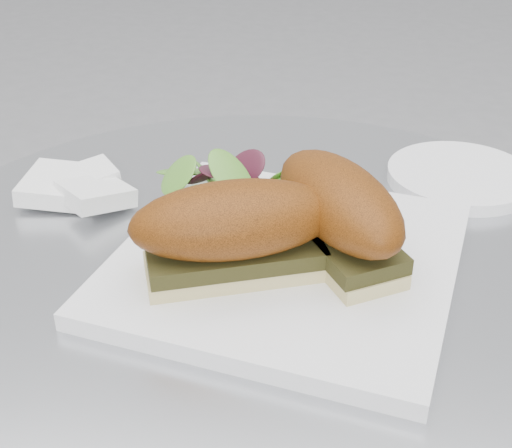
% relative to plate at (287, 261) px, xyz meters
% --- Properties ---
extents(plate, '(0.34, 0.34, 0.02)m').
position_rel_plate_xyz_m(plate, '(0.00, 0.00, 0.00)').
color(plate, white).
rests_on(plate, table).
extents(sandwich_left, '(0.18, 0.13, 0.08)m').
position_rel_plate_xyz_m(sandwich_left, '(-0.04, -0.03, 0.05)').
color(sandwich_left, '#D9CE88').
rests_on(sandwich_left, plate).
extents(sandwich_right, '(0.15, 0.18, 0.08)m').
position_rel_plate_xyz_m(sandwich_right, '(0.04, 0.01, 0.05)').
color(sandwich_right, '#D9CE88').
rests_on(sandwich_right, plate).
extents(salad, '(0.12, 0.12, 0.05)m').
position_rel_plate_xyz_m(salad, '(-0.05, 0.08, 0.03)').
color(salad, '#569B32').
rests_on(salad, plate).
extents(napkin, '(0.13, 0.13, 0.02)m').
position_rel_plate_xyz_m(napkin, '(-0.22, 0.09, 0.00)').
color(napkin, white).
rests_on(napkin, table).
extents(saucer, '(0.15, 0.15, 0.01)m').
position_rel_plate_xyz_m(saucer, '(0.17, 0.19, -0.00)').
color(saucer, white).
rests_on(saucer, table).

